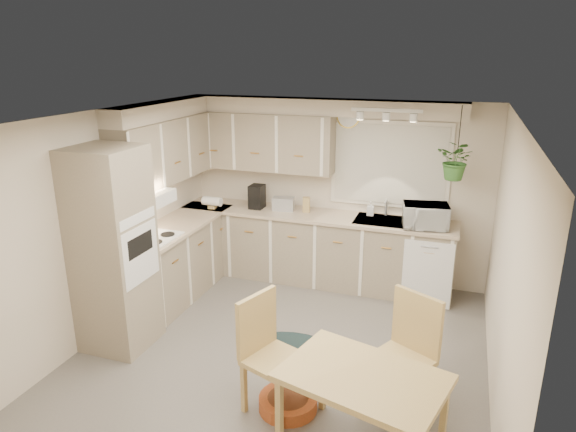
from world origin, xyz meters
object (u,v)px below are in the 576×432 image
Objects in this scene: chair_left at (276,357)px; pet_bed at (288,403)px; chair_back at (399,358)px; microwave at (426,213)px; braided_rug at (292,354)px; dining_table at (361,417)px.

pet_bed is at bearing 131.51° from chair_left.
chair_back is 2.33m from microwave.
pet_bed is (-0.89, -0.27, -0.46)m from chair_back.
chair_left is 1.03m from chair_back.
microwave reaches higher than chair_back.
chair_left is at bearing -121.19° from microwave.
braided_rug is at bearing 3.11° from chair_back.
chair_left is 1.96× the size of microwave.
microwave reaches higher than pet_bed.
microwave is at bearing 57.39° from braided_rug.
dining_table reaches higher than pet_bed.
microwave is at bearing -60.94° from chair_back.
chair_back reaches higher than braided_rug.
braided_rug is 2.16× the size of pet_bed.
chair_left reaches higher than dining_table.
pet_bed is 2.87m from microwave.
chair_left is 0.47m from pet_bed.
microwave is (-0.02, 2.25, 0.60)m from chair_back.
dining_table is 1.12× the size of chair_left.
chair_left is at bearing 46.10° from chair_back.
braided_rug is at bearing 105.87° from pet_bed.
chair_back is 2.05× the size of pet_bed.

